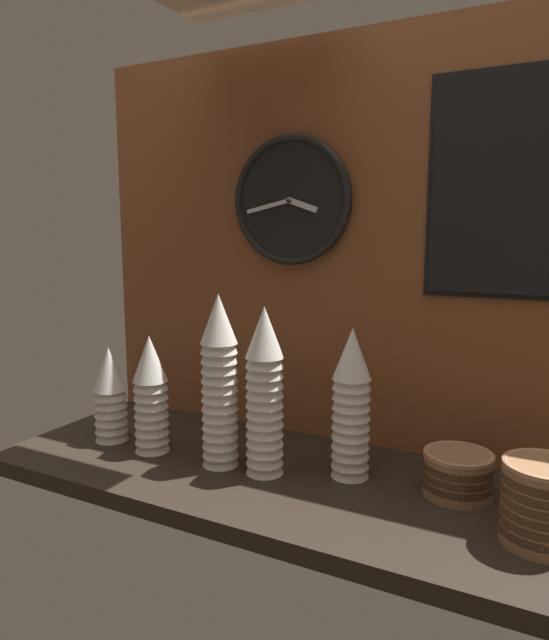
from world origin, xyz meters
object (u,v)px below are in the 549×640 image
Objects in this scene: cup_stack_far_left at (110,394)px; bowl_stack_far_right at (543,502)px; cup_stack_center_right at (351,403)px; menu_board at (536,184)px; cup_stack_center at (265,391)px; cup_stack_left at (151,394)px; cup_stack_center_left at (219,381)px; bowl_stack_right at (458,472)px; wall_clock at (291,201)px.

cup_stack_far_left is 1.66× the size of bowl_stack_far_right.
menu_board is at bearing 30.52° from cup_stack_center_right.
cup_stack_center is 1.30× the size of cup_stack_left.
cup_stack_center_left is 0.31m from cup_stack_center_right.
cup_stack_left is 0.76m from bowl_stack_right.
menu_board is (0.52, 0.28, 0.47)m from cup_stack_center.
cup_stack_center_right is 0.51m from cup_stack_left.
cup_stack_far_left is (-0.35, 0.00, -0.08)m from cup_stack_center_left.
wall_clock is at bearing 142.41° from cup_stack_center_right.
bowl_stack_far_right is at bearing -77.69° from menu_board.
bowl_stack_far_right is (1.06, -0.03, -0.05)m from cup_stack_far_left.
bowl_stack_far_right is at bearing -3.30° from cup_stack_center.
bowl_stack_far_right is at bearing -24.69° from wall_clock.
wall_clock is 0.67× the size of menu_board.
menu_board reaches higher than bowl_stack_right.
cup_stack_center_left is at bearing -100.72° from wall_clock.
menu_board is at bearing 23.94° from cup_stack_center_left.
wall_clock reaches higher than cup_stack_far_left.
cup_stack_far_left is 0.76× the size of wall_clock.
wall_clock reaches higher than cup_stack_center_right.
menu_board is at bearing 27.88° from cup_stack_center.
cup_stack_center_left is 0.82× the size of menu_board.
menu_board is (0.59, 0.01, 0.02)m from wall_clock.
wall_clock is (-0.66, 0.30, 0.56)m from bowl_stack_far_right.
cup_stack_center is 0.46m from bowl_stack_right.
cup_stack_center_left reaches higher than cup_stack_left.
cup_stack_left is 0.92m from bowl_stack_far_right.
wall_clock reaches higher than bowl_stack_far_right.
cup_stack_center is 2.56× the size of bowl_stack_far_right.
cup_stack_left is at bearing -177.76° from cup_stack_center_left.
cup_stack_far_left is at bearing 179.83° from cup_stack_center_left.
wall_clock is at bearing -179.14° from menu_board.
bowl_stack_right is at bearing 10.57° from cup_stack_center_left.
menu_board reaches higher than cup_stack_center_left.
cup_stack_far_left is 0.15m from cup_stack_left.
bowl_stack_right is 0.96× the size of bowl_stack_far_right.
cup_stack_left is at bearing -169.65° from cup_stack_center_right.
bowl_stack_right is 0.21m from bowl_stack_far_right.
cup_stack_left is at bearing -177.15° from cup_stack_center.
cup_stack_left is (-0.51, -0.09, -0.02)m from cup_stack_center_right.
cup_stack_center reaches higher than bowl_stack_far_right.
cup_stack_center_right is 1.36× the size of cup_stack_far_left.
cup_stack_center_right is 0.43m from bowl_stack_far_right.
cup_stack_left is 0.60× the size of menu_board.
cup_stack_left reaches higher than bowl_stack_right.
cup_stack_center_right is 0.20m from cup_stack_center.
cup_stack_left is (-0.32, -0.02, -0.05)m from cup_stack_center.
cup_stack_center_right is 0.69× the size of menu_board.
cup_stack_far_left is 0.71m from wall_clock.
cup_stack_center_right is 2.37× the size of bowl_stack_right.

